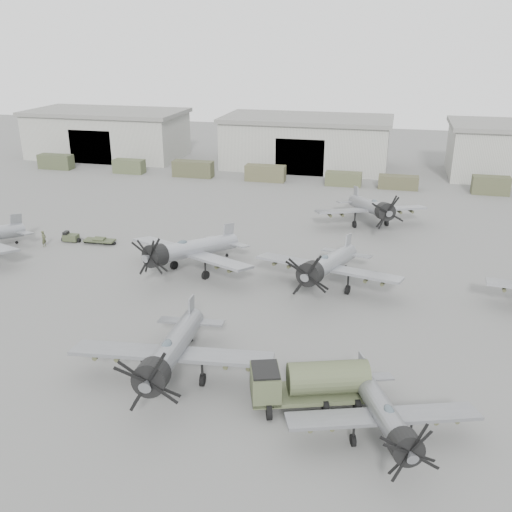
# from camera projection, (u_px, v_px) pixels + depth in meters

# --- Properties ---
(ground) EXTENTS (220.00, 220.00, 0.00)m
(ground) POSITION_uv_depth(u_px,v_px,m) (182.00, 333.00, 45.00)
(ground) COLOR #535451
(ground) RESTS_ON ground
(hangar_left) EXTENTS (29.00, 14.80, 8.70)m
(hangar_left) POSITION_uv_depth(u_px,v_px,m) (108.00, 133.00, 107.83)
(hangar_left) COLOR #9FA095
(hangar_left) RESTS_ON ground
(hangar_center) EXTENTS (29.00, 14.80, 8.70)m
(hangar_center) POSITION_uv_depth(u_px,v_px,m) (306.00, 142.00, 99.47)
(hangar_center) COLOR #9FA095
(hangar_center) RESTS_ON ground
(support_truck_0) EXTENTS (5.97, 2.20, 2.48)m
(support_truck_0) POSITION_uv_depth(u_px,v_px,m) (56.00, 162.00, 99.03)
(support_truck_0) COLOR #3A412A
(support_truck_0) RESTS_ON ground
(support_truck_1) EXTENTS (5.22, 2.20, 2.28)m
(support_truck_1) POSITION_uv_depth(u_px,v_px,m) (129.00, 166.00, 96.03)
(support_truck_1) COLOR #42492F
(support_truck_1) RESTS_ON ground
(support_truck_2) EXTENTS (6.67, 2.20, 2.61)m
(support_truck_2) POSITION_uv_depth(u_px,v_px,m) (193.00, 169.00, 93.46)
(support_truck_2) COLOR #3F4029
(support_truck_2) RESTS_ON ground
(support_truck_3) EXTENTS (6.38, 2.20, 2.52)m
(support_truck_3) POSITION_uv_depth(u_px,v_px,m) (265.00, 173.00, 90.80)
(support_truck_3) COLOR #49472F
(support_truck_3) RESTS_ON ground
(support_truck_4) EXTENTS (5.52, 2.20, 2.09)m
(support_truck_4) POSITION_uv_depth(u_px,v_px,m) (343.00, 179.00, 88.15)
(support_truck_4) COLOR #45492F
(support_truck_4) RESTS_ON ground
(support_truck_5) EXTENTS (5.93, 2.20, 2.00)m
(support_truck_5) POSITION_uv_depth(u_px,v_px,m) (398.00, 182.00, 86.34)
(support_truck_5) COLOR #42412B
(support_truck_5) RESTS_ON ground
(support_truck_6) EXTENTS (5.27, 2.20, 2.64)m
(support_truck_6) POSITION_uv_depth(u_px,v_px,m) (491.00, 185.00, 83.33)
(support_truck_6) COLOR #3F422B
(support_truck_6) RESTS_ON ground
(aircraft_near_1) EXTENTS (13.77, 12.39, 5.47)m
(aircraft_near_1) POSITION_uv_depth(u_px,v_px,m) (170.00, 352.00, 37.53)
(aircraft_near_1) COLOR gray
(aircraft_near_1) RESTS_ON ground
(aircraft_near_2) EXTENTS (11.11, 10.01, 4.46)m
(aircraft_near_2) POSITION_uv_depth(u_px,v_px,m) (385.00, 415.00, 32.03)
(aircraft_near_2) COLOR gray
(aircraft_near_2) RESTS_ON ground
(aircraft_mid_1) EXTENTS (13.66, 12.37, 5.57)m
(aircraft_mid_1) POSITION_uv_depth(u_px,v_px,m) (187.00, 250.00, 54.99)
(aircraft_mid_1) COLOR #979AA0
(aircraft_mid_1) RESTS_ON ground
(aircraft_mid_2) EXTENTS (13.75, 12.37, 5.46)m
(aircraft_mid_2) POSITION_uv_depth(u_px,v_px,m) (327.00, 265.00, 51.57)
(aircraft_mid_2) COLOR #92959A
(aircraft_mid_2) RESTS_ON ground
(aircraft_far_1) EXTENTS (13.35, 12.08, 5.44)m
(aircraft_far_1) POSITION_uv_depth(u_px,v_px,m) (372.00, 207.00, 68.68)
(aircraft_far_1) COLOR gray
(aircraft_far_1) RESTS_ON ground
(fuel_tanker) EXTENTS (8.09, 5.19, 2.97)m
(fuel_tanker) POSITION_uv_depth(u_px,v_px,m) (310.00, 381.00, 35.71)
(fuel_tanker) COLOR #434A30
(fuel_tanker) RESTS_ON ground
(tug_trailer) EXTENTS (6.07, 1.41, 1.21)m
(tug_trailer) POSITION_uv_depth(u_px,v_px,m) (82.00, 239.00, 64.24)
(tug_trailer) COLOR #353C27
(tug_trailer) RESTS_ON ground
(ground_crew) EXTENTS (0.45, 0.67, 1.83)m
(ground_crew) POSITION_uv_depth(u_px,v_px,m) (44.00, 239.00, 62.84)
(ground_crew) COLOR #3F432B
(ground_crew) RESTS_ON ground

